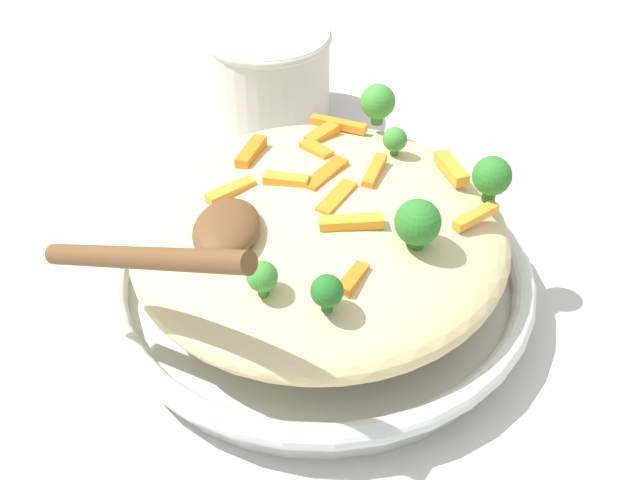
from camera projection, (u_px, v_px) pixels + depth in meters
ground_plane at (320, 299)px, 0.56m from camera, size 2.40×2.40×0.00m
serving_bowl at (320, 279)px, 0.55m from camera, size 0.29×0.29×0.04m
pasta_mound at (320, 233)px, 0.52m from camera, size 0.26×0.25×0.06m
carrot_piece_0 at (319, 174)px, 0.52m from camera, size 0.04×0.03×0.01m
carrot_piece_1 at (337, 198)px, 0.50m from camera, size 0.04×0.02×0.01m
carrot_piece_2 at (341, 124)px, 0.58m from camera, size 0.02×0.04×0.01m
carrot_piece_3 at (374, 171)px, 0.52m from camera, size 0.04×0.01×0.01m
carrot_piece_4 at (351, 222)px, 0.48m from camera, size 0.02×0.04×0.01m
carrot_piece_5 at (286, 181)px, 0.52m from camera, size 0.01×0.03×0.01m
carrot_piece_6 at (476, 221)px, 0.49m from camera, size 0.03×0.03×0.01m
carrot_piece_7 at (251, 152)px, 0.55m from camera, size 0.04×0.02×0.01m
carrot_piece_8 at (316, 151)px, 0.55m from camera, size 0.02×0.03×0.01m
carrot_piece_9 at (322, 135)px, 0.57m from camera, size 0.03×0.02×0.01m
carrot_piece_10 at (451, 168)px, 0.54m from camera, size 0.04×0.02×0.01m
carrot_piece_11 at (230, 194)px, 0.51m from camera, size 0.03×0.03×0.01m
carrot_piece_12 at (353, 279)px, 0.45m from camera, size 0.03×0.02×0.01m
broccoli_floret_0 at (492, 177)px, 0.50m from camera, size 0.03×0.03×0.03m
broccoli_floret_1 at (262, 277)px, 0.44m from camera, size 0.02×0.02×0.02m
broccoli_floret_2 at (395, 140)px, 0.54m from camera, size 0.02×0.02×0.02m
broccoli_floret_3 at (378, 102)px, 0.58m from camera, size 0.03×0.03×0.03m
broccoli_floret_4 at (327, 292)px, 0.43m from camera, size 0.02×0.02×0.02m
broccoli_floret_5 at (418, 223)px, 0.46m from camera, size 0.03×0.03×0.03m
serving_spoon at (199, 238)px, 0.45m from camera, size 0.13×0.14×0.07m
companion_bowl at (270, 73)px, 0.72m from camera, size 0.11×0.11×0.09m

